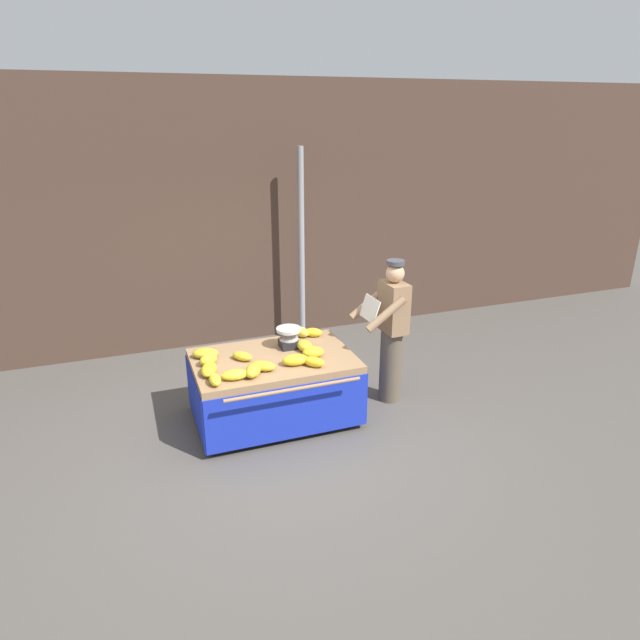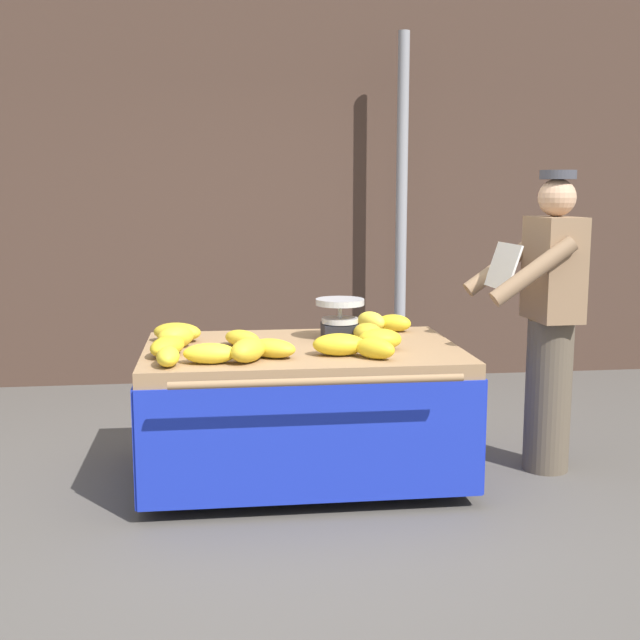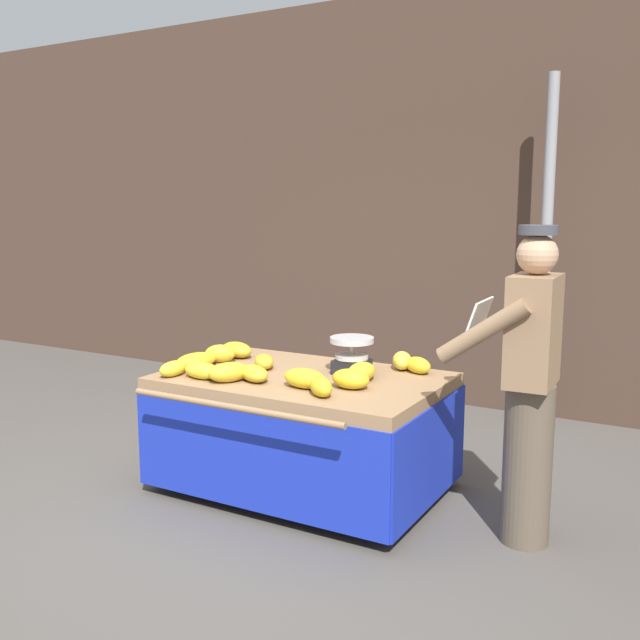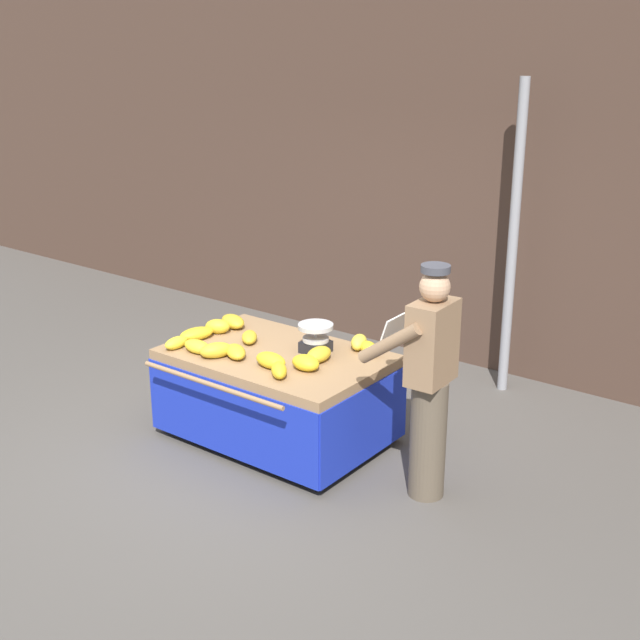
# 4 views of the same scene
# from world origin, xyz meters

# --- Properties ---
(ground_plane) EXTENTS (60.00, 60.00, 0.00)m
(ground_plane) POSITION_xyz_m (0.00, 0.00, 0.00)
(ground_plane) COLOR #514C47
(back_wall) EXTENTS (16.00, 0.24, 3.70)m
(back_wall) POSITION_xyz_m (0.00, 2.97, 1.85)
(back_wall) COLOR #473328
(back_wall) RESTS_ON ground
(street_pole) EXTENTS (0.09, 0.09, 2.82)m
(street_pole) POSITION_xyz_m (1.04, 2.48, 1.41)
(street_pole) COLOR gray
(street_pole) RESTS_ON ground
(banana_cart) EXTENTS (1.74, 1.34, 0.75)m
(banana_cart) POSITION_xyz_m (0.03, 0.42, 0.56)
(banana_cart) COLOR #93704C
(banana_cart) RESTS_ON ground
(weighing_scale) EXTENTS (0.28, 0.28, 0.23)m
(weighing_scale) POSITION_xyz_m (0.27, 0.62, 0.87)
(weighing_scale) COLOR black
(weighing_scale) RESTS_ON banana_cart
(banana_bunch_0) EXTENTS (0.25, 0.30, 0.12)m
(banana_bunch_0) POSITION_xyz_m (-0.28, 0.06, 0.81)
(banana_bunch_0) COLOR gold
(banana_bunch_0) RESTS_ON banana_cart
(banana_bunch_1) EXTENTS (0.18, 0.28, 0.11)m
(banana_bunch_1) POSITION_xyz_m (0.41, 0.48, 0.81)
(banana_bunch_1) COLOR gold
(banana_bunch_1) RESTS_ON banana_cart
(banana_bunch_2) EXTENTS (0.30, 0.27, 0.10)m
(banana_bunch_2) POSITION_xyz_m (-0.15, 0.15, 0.80)
(banana_bunch_2) COLOR gold
(banana_bunch_2) RESTS_ON banana_cart
(banana_bunch_3) EXTENTS (0.24, 0.25, 0.11)m
(banana_bunch_3) POSITION_xyz_m (0.37, 0.05, 0.81)
(banana_bunch_3) COLOR gold
(banana_bunch_3) RESTS_ON banana_cart
(banana_bunch_4) EXTENTS (0.28, 0.17, 0.10)m
(banana_bunch_4) POSITION_xyz_m (-0.47, 0.04, 0.81)
(banana_bunch_4) COLOR yellow
(banana_bunch_4) RESTS_ON banana_cart
(banana_bunch_5) EXTENTS (0.25, 0.23, 0.12)m
(banana_bunch_5) POSITION_xyz_m (-0.66, 0.47, 0.82)
(banana_bunch_5) COLOR gold
(banana_bunch_5) RESTS_ON banana_cart
(banana_bunch_6) EXTENTS (0.24, 0.21, 0.10)m
(banana_bunch_6) POSITION_xyz_m (0.64, 0.83, 0.81)
(banana_bunch_6) COLOR gold
(banana_bunch_6) RESTS_ON banana_cart
(banana_bunch_7) EXTENTS (0.23, 0.33, 0.10)m
(banana_bunch_7) POSITION_xyz_m (-0.69, 0.25, 0.81)
(banana_bunch_7) COLOR gold
(banana_bunch_7) RESTS_ON banana_cart
(banana_bunch_8) EXTENTS (0.25, 0.27, 0.09)m
(banana_bunch_8) POSITION_xyz_m (-0.30, 0.47, 0.80)
(banana_bunch_8) COLOR gold
(banana_bunch_8) RESTS_ON banana_cart
(banana_bunch_9) EXTENTS (0.29, 0.19, 0.12)m
(banana_bunch_9) POSITION_xyz_m (0.20, 0.16, 0.81)
(banana_bunch_9) COLOR gold
(banana_bunch_9) RESTS_ON banana_cart
(banana_bunch_10) EXTENTS (0.25, 0.19, 0.12)m
(banana_bunch_10) POSITION_xyz_m (0.44, 0.28, 0.81)
(banana_bunch_10) COLOR gold
(banana_bunch_10) RESTS_ON banana_cart
(banana_bunch_11) EXTENTS (0.21, 0.26, 0.12)m
(banana_bunch_11) POSITION_xyz_m (0.50, 0.89, 0.81)
(banana_bunch_11) COLOR yellow
(banana_bunch_11) RESTS_ON banana_cart
(banana_bunch_12) EXTENTS (0.32, 0.26, 0.11)m
(banana_bunch_12) POSITION_xyz_m (-0.66, 0.66, 0.81)
(banana_bunch_12) COLOR gold
(banana_bunch_12) RESTS_ON banana_cart
(banana_bunch_13) EXTENTS (0.11, 0.22, 0.10)m
(banana_bunch_13) POSITION_xyz_m (-0.67, 0.01, 0.80)
(banana_bunch_13) COLOR yellow
(banana_bunch_13) RESTS_ON banana_cart
(vendor_person) EXTENTS (0.59, 0.53, 1.71)m
(vendor_person) POSITION_xyz_m (1.43, 0.39, 0.87)
(vendor_person) COLOR brown
(vendor_person) RESTS_ON ground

